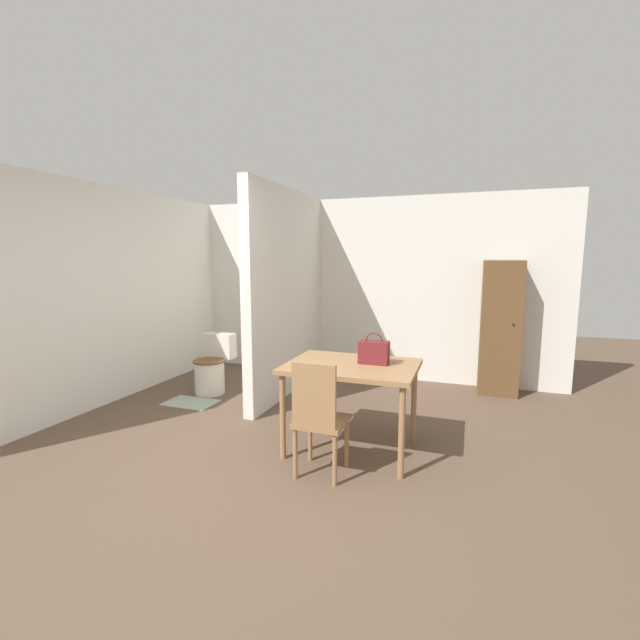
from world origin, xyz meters
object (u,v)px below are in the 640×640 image
wooden_chair (319,416)px  toilet (213,368)px  handbag (374,352)px  wooden_cabinet (500,328)px  dining_table (352,374)px

wooden_chair → toilet: 2.53m
handbag → wooden_cabinet: (1.12, 2.10, -0.05)m
handbag → wooden_cabinet: 2.38m
toilet → handbag: (2.27, -0.94, 0.57)m
toilet → handbag: size_ratio=2.64×
toilet → wooden_cabinet: size_ratio=0.44×
dining_table → toilet: (-2.09, 1.02, -0.38)m
handbag → wooden_cabinet: bearing=61.9°
wooden_chair → wooden_cabinet: (1.40, 2.72, 0.34)m
handbag → wooden_cabinet: wooden_cabinet is taller
dining_table → wooden_chair: (-0.11, -0.54, -0.20)m
toilet → wooden_cabinet: bearing=18.9°
wooden_chair → toilet: wooden_chair is taller
wooden_chair → toilet: size_ratio=1.28×
toilet → handbag: 2.52m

